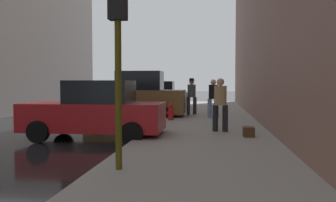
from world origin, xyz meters
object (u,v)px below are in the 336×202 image
Objects in this scene: pedestrian_in_jeans at (213,96)px; traffic_light at (118,25)px; parked_red_hatchback at (96,111)px; pedestrian_with_beanie at (192,94)px; parked_bronze_suv at (137,97)px; duffel_bag at (249,132)px; parked_silver_sedan at (156,96)px; pedestrian_in_tan_coat at (220,102)px; fire_hydrant at (171,112)px.

traffic_light is at bearing -99.72° from pedestrian_in_jeans.
traffic_light reaches higher than parked_red_hatchback.
pedestrian_in_jeans is 2.04m from pedestrian_with_beanie.
parked_bronze_suv is 7.78m from duffel_bag.
duffel_bag is at bearing -79.55° from pedestrian_in_jeans.
parked_silver_sedan is at bearing 90.00° from parked_red_hatchback.
traffic_light is at bearing -67.26° from parked_red_hatchback.
parked_silver_sedan is 7.58m from pedestrian_in_jeans.
pedestrian_with_beanie is at bearing 105.89° from duffel_bag.
pedestrian_in_jeans is at bearing -61.88° from parked_silver_sedan.
pedestrian_in_tan_coat reaches higher than duffel_bag.
pedestrian_in_tan_coat is 6.40m from pedestrian_with_beanie.
pedestrian_in_tan_coat is at bearing 127.78° from duffel_bag.
parked_bronze_suv is 6.57× the size of fire_hydrant.
pedestrian_with_beanie is at bearing 101.51° from pedestrian_in_tan_coat.
parked_bronze_suv is 2.71× the size of pedestrian_in_tan_coat.
fire_hydrant is 0.20× the size of traffic_light.
fire_hydrant is 9.18m from traffic_light.
pedestrian_with_beanie is 4.04× the size of duffel_bag.
traffic_light is 2.03× the size of pedestrian_with_beanie.
pedestrian_in_tan_coat reaches higher than parked_silver_sedan.
pedestrian_in_tan_coat is 3.89× the size of duffel_bag.
duffel_bag is at bearing -74.11° from pedestrian_with_beanie.
fire_hydrant is at bearing 122.15° from duffel_bag.
parked_red_hatchback reaches higher than fire_hydrant.
parked_red_hatchback is 6.64m from pedestrian_in_jeans.
traffic_light is at bearing -80.17° from parked_bronze_suv.
parked_bronze_suv is 6.44m from pedestrian_in_tan_coat.
parked_bronze_suv is 2.60m from fire_hydrant.
traffic_light is (1.85, -16.70, 1.91)m from parked_silver_sedan.
parked_red_hatchback is 2.37× the size of pedestrian_with_beanie.
parked_red_hatchback is at bearing -108.92° from pedestrian_with_beanie.
pedestrian_in_tan_coat is (3.79, -11.20, 0.26)m from parked_silver_sedan.
traffic_light is 11.89m from pedestrian_with_beanie.
parked_bronze_suv reaches higher than pedestrian_in_tan_coat.
parked_silver_sedan is at bearing 117.00° from pedestrian_with_beanie.
pedestrian_in_jeans is (1.72, 10.02, -1.65)m from traffic_light.
traffic_light is 2.11× the size of pedestrian_in_jeans.
fire_hydrant is 0.40× the size of pedestrian_with_beanie.
pedestrian_with_beanie is (2.52, 7.34, 0.29)m from parked_red_hatchback.
duffel_bag is at bearing 0.42° from parked_red_hatchback.
traffic_light is (1.85, -10.69, 1.73)m from parked_bronze_suv.
fire_hydrant is 5.25m from duffel_bag.
duffel_bag is (2.08, -7.31, -0.85)m from pedestrian_with_beanie.
fire_hydrant is at bearing -44.87° from parked_bronze_suv.
fire_hydrant is 3.99m from pedestrian_in_tan_coat.
duffel_bag is at bearing -53.62° from parked_bronze_suv.
parked_bronze_suv reaches higher than duffel_bag.
pedestrian_in_jeans is at bearing 80.28° from traffic_light.
pedestrian_in_jeans reaches higher than duffel_bag.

